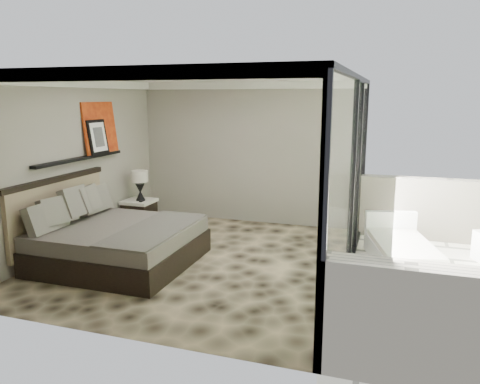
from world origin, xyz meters
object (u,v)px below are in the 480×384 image
(nightstand, at_px, (139,211))
(lounger, at_px, (402,251))
(bed, at_px, (114,240))
(table_lamp, at_px, (140,181))

(nightstand, bearing_deg, lounger, -19.76)
(bed, xyz_separation_m, nightstand, (-0.72, 1.99, -0.08))
(table_lamp, height_order, lounger, table_lamp)
(table_lamp, bearing_deg, bed, -71.17)
(nightstand, bearing_deg, table_lamp, -33.01)
(bed, height_order, lounger, bed)
(table_lamp, distance_m, lounger, 4.97)
(bed, relative_size, table_lamp, 3.76)
(table_lamp, bearing_deg, lounger, -7.55)
(nightstand, distance_m, table_lamp, 0.61)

